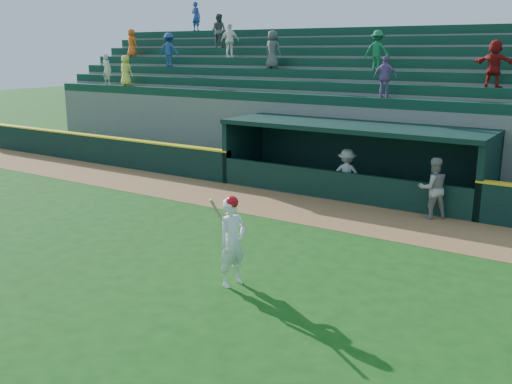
# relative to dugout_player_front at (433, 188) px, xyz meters

# --- Properties ---
(ground) EXTENTS (120.00, 120.00, 0.00)m
(ground) POSITION_rel_dugout_player_front_xyz_m (-3.36, -6.18, -0.93)
(ground) COLOR #154912
(ground) RESTS_ON ground
(warning_track) EXTENTS (40.00, 3.00, 0.01)m
(warning_track) POSITION_rel_dugout_player_front_xyz_m (-3.36, -1.28, -0.93)
(warning_track) COLOR olive
(warning_track) RESTS_ON ground
(field_wall_left) EXTENTS (15.50, 0.30, 1.20)m
(field_wall_left) POSITION_rel_dugout_player_front_xyz_m (-15.61, 0.37, -0.33)
(field_wall_left) COLOR black
(field_wall_left) RESTS_ON ground
(wall_stripe_left) EXTENTS (15.50, 0.32, 0.06)m
(wall_stripe_left) POSITION_rel_dugout_player_front_xyz_m (-15.61, 0.37, 0.30)
(wall_stripe_left) COLOR yellow
(wall_stripe_left) RESTS_ON field_wall_left
(dugout_player_front) EXTENTS (1.15, 1.11, 1.86)m
(dugout_player_front) POSITION_rel_dugout_player_front_xyz_m (0.00, 0.00, 0.00)
(dugout_player_front) COLOR #989893
(dugout_player_front) RESTS_ON ground
(dugout_player_inside) EXTENTS (1.24, 0.93, 1.71)m
(dugout_player_inside) POSITION_rel_dugout_player_front_xyz_m (-3.17, 0.75, -0.08)
(dugout_player_inside) COLOR #A7A7A2
(dugout_player_inside) RESTS_ON ground
(dugout) EXTENTS (9.40, 2.80, 2.46)m
(dugout) POSITION_rel_dugout_player_front_xyz_m (-3.36, 1.83, 0.43)
(dugout) COLOR slate
(dugout) RESTS_ON ground
(stands) EXTENTS (34.50, 6.25, 7.49)m
(stands) POSITION_rel_dugout_player_front_xyz_m (-3.38, 6.38, 1.47)
(stands) COLOR slate
(stands) RESTS_ON ground
(batter_at_plate) EXTENTS (0.61, 0.88, 2.00)m
(batter_at_plate) POSITION_rel_dugout_player_front_xyz_m (-2.07, -7.44, 0.06)
(batter_at_plate) COLOR white
(batter_at_plate) RESTS_ON ground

